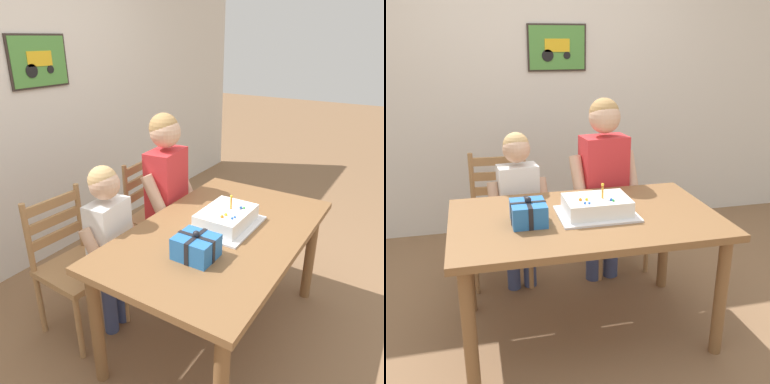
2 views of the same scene
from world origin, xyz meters
The scene contains 9 objects.
ground_plane centered at (0.00, 0.00, 0.00)m, with size 20.00×20.00×0.00m, color #846042.
back_wall centered at (0.00, 1.74, 1.30)m, with size 6.40×0.11×2.60m.
dining_table centered at (0.00, 0.00, 0.66)m, with size 1.50×0.91×0.75m.
birthday_cake centered at (0.07, 0.00, 0.80)m, with size 0.44×0.34×0.19m.
gift_box_red_large centered at (-0.32, -0.03, 0.81)m, with size 0.19×0.21×0.15m.
chair_left centered at (-0.43, 0.81, 0.47)m, with size 0.44×0.44×0.92m.
chair_right centered at (0.42, 0.81, 0.47)m, with size 0.46×0.46×0.92m.
child_older centered at (0.29, 0.59, 0.81)m, with size 0.50×0.29×1.33m.
child_younger centered at (-0.31, 0.59, 0.69)m, with size 0.42×0.25×1.13m.
Camera 1 is at (-1.73, -0.90, 1.80)m, focal length 35.10 mm.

